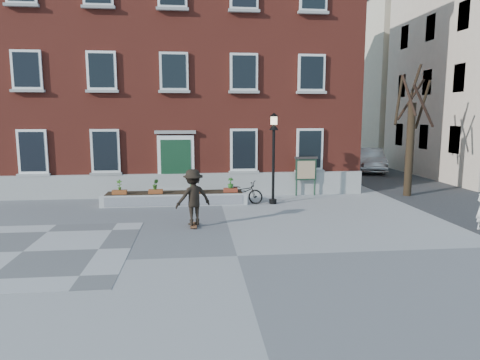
{
  "coord_description": "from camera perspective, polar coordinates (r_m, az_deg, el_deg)",
  "views": [
    {
      "loc": [
        -1.11,
        -11.22,
        3.82
      ],
      "look_at": [
        0.5,
        4.0,
        1.5
      ],
      "focal_mm": 32.0,
      "sensor_mm": 36.0,
      "label": 1
    }
  ],
  "objects": [
    {
      "name": "lamp_post",
      "position": [
        18.4,
        4.5,
        4.6
      ],
      "size": [
        0.4,
        0.4,
        3.93
      ],
      "color": "black",
      "rests_on": "ground"
    },
    {
      "name": "skateboarder",
      "position": [
        14.76,
        -6.26,
        -2.3
      ],
      "size": [
        1.43,
        1.13,
        2.01
      ],
      "color": "brown",
      "rests_on": "ground"
    },
    {
      "name": "ground",
      "position": [
        11.91,
        -0.37,
        -10.1
      ],
      "size": [
        100.0,
        100.0,
        0.0
      ],
      "primitive_type": "plane",
      "color": "gray",
      "rests_on": "ground"
    },
    {
      "name": "notice_board",
      "position": [
        20.64,
        8.79,
        1.4
      ],
      "size": [
        1.1,
        0.16,
        1.87
      ],
      "color": "#1B3726",
      "rests_on": "ground"
    },
    {
      "name": "checker_patch",
      "position": [
        13.7,
        -26.97,
        -8.51
      ],
      "size": [
        6.0,
        6.0,
        0.01
      ],
      "primitive_type": "cube",
      "color": "#58575A",
      "rests_on": "ground"
    },
    {
      "name": "brick_building",
      "position": [
        25.33,
        -8.28,
        14.16
      ],
      "size": [
        18.4,
        10.85,
        12.6
      ],
      "color": "maroon",
      "rests_on": "ground"
    },
    {
      "name": "bare_tree",
      "position": [
        21.75,
        21.78,
        5.3
      ],
      "size": [
        1.83,
        1.83,
        6.16
      ],
      "color": "#312415",
      "rests_on": "ground"
    },
    {
      "name": "side_street",
      "position": [
        36.56,
        26.19,
        12.78
      ],
      "size": [
        15.2,
        36.0,
        14.5
      ],
      "color": "#363739",
      "rests_on": "ground"
    },
    {
      "name": "parked_car",
      "position": [
        30.54,
        16.85,
        2.58
      ],
      "size": [
        2.86,
        5.13,
        1.6
      ],
      "primitive_type": "imported",
      "rotation": [
        0.0,
        0.0,
        -0.25
      ],
      "color": "silver",
      "rests_on": "ground"
    },
    {
      "name": "bicycle",
      "position": [
        18.72,
        0.26,
        -1.6
      ],
      "size": [
        2.0,
        1.42,
        1.0
      ],
      "primitive_type": "imported",
      "rotation": [
        0.0,
        0.0,
        1.12
      ],
      "color": "black",
      "rests_on": "ground"
    },
    {
      "name": "planter_assembly",
      "position": [
        18.75,
        -8.62,
        -2.28
      ],
      "size": [
        6.2,
        1.12,
        1.15
      ],
      "color": "silver",
      "rests_on": "ground"
    }
  ]
}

